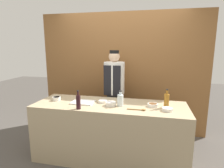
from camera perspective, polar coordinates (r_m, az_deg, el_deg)
ground_plane at (r=3.22m, az=-0.64°, el=-21.37°), size 14.00×14.00×0.00m
cabinet_wall at (r=3.85m, az=3.14°, el=3.25°), size 3.33×0.18×2.40m
counter at (r=3.01m, az=-0.66°, el=-14.23°), size 2.29×0.78×0.89m
sauce_bowl_orange at (r=2.91m, az=-2.78°, el=-5.26°), size 0.14×0.14×0.04m
sauce_bowl_brown at (r=2.79m, az=12.31°, el=-6.23°), size 0.15×0.15×0.04m
sauce_bowl_yellow at (r=2.66m, az=16.53°, el=-7.36°), size 0.14×0.14×0.04m
sauce_bowl_red at (r=3.16m, az=-16.53°, el=-4.23°), size 0.13×0.13×0.06m
sauce_bowl_purple at (r=2.76m, az=-0.43°, el=-5.97°), size 0.15×0.15×0.06m
cutting_board at (r=2.94m, az=-8.84°, el=-5.50°), size 0.34×0.25×0.02m
bottle_clear at (r=2.74m, az=2.55°, el=-4.87°), size 0.09×0.09×0.23m
bottle_wine at (r=2.64m, az=-10.23°, el=-5.33°), size 0.06×0.06×0.27m
bottle_amber at (r=2.77m, az=16.29°, el=-4.81°), size 0.07×0.07×0.27m
wooden_spoon at (r=2.60m, az=8.36°, el=-7.67°), size 0.26×0.04×0.03m
chef_center at (r=3.46m, az=0.66°, el=-2.67°), size 0.38×0.38×1.68m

